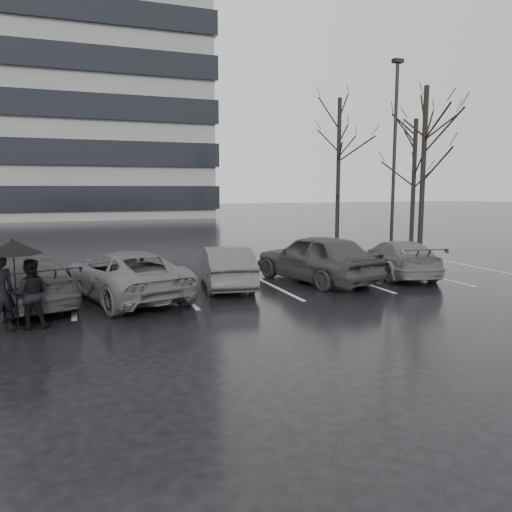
{
  "coord_description": "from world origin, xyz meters",
  "views": [
    {
      "loc": [
        -4.87,
        -11.41,
        2.9
      ],
      "look_at": [
        -0.37,
        1.0,
        1.1
      ],
      "focal_mm": 35.0,
      "sensor_mm": 36.0,
      "label": 1
    }
  ],
  "objects_px": {
    "pedestrian_right": "(31,294)",
    "tree_north": "(338,167)",
    "car_west_c": "(26,281)",
    "lamp_post": "(394,167)",
    "car_west_a": "(226,267)",
    "tree_east": "(423,166)",
    "car_main": "(316,258)",
    "car_east": "(397,258)",
    "tree_ne": "(414,178)",
    "car_west_b": "(125,275)"
  },
  "relations": [
    {
      "from": "pedestrian_right",
      "to": "tree_north",
      "type": "distance_m",
      "value": 24.4
    },
    {
      "from": "car_west_c",
      "to": "lamp_post",
      "type": "bearing_deg",
      "value": -176.67
    },
    {
      "from": "car_west_a",
      "to": "tree_east",
      "type": "bearing_deg",
      "value": -141.48
    },
    {
      "from": "car_main",
      "to": "pedestrian_right",
      "type": "xyz_separation_m",
      "value": [
        -7.93,
        -2.69,
        -0.03
      ]
    },
    {
      "from": "lamp_post",
      "to": "tree_north",
      "type": "height_order",
      "value": "tree_north"
    },
    {
      "from": "car_east",
      "to": "tree_ne",
      "type": "distance_m",
      "value": 15.26
    },
    {
      "from": "tree_ne",
      "to": "car_main",
      "type": "bearing_deg",
      "value": -136.78
    },
    {
      "from": "car_west_b",
      "to": "car_east",
      "type": "height_order",
      "value": "car_west_b"
    },
    {
      "from": "lamp_post",
      "to": "tree_north",
      "type": "distance_m",
      "value": 9.98
    },
    {
      "from": "car_east",
      "to": "car_main",
      "type": "bearing_deg",
      "value": 11.71
    },
    {
      "from": "car_west_c",
      "to": "pedestrian_right",
      "type": "xyz_separation_m",
      "value": [
        0.28,
        -2.2,
        0.11
      ]
    },
    {
      "from": "lamp_post",
      "to": "tree_east",
      "type": "height_order",
      "value": "lamp_post"
    },
    {
      "from": "car_west_b",
      "to": "tree_east",
      "type": "bearing_deg",
      "value": -168.74
    },
    {
      "from": "car_west_b",
      "to": "car_west_c",
      "type": "bearing_deg",
      "value": -15.57
    },
    {
      "from": "tree_north",
      "to": "car_main",
      "type": "bearing_deg",
      "value": -121.26
    },
    {
      "from": "car_east",
      "to": "pedestrian_right",
      "type": "height_order",
      "value": "pedestrian_right"
    },
    {
      "from": "car_west_a",
      "to": "tree_ne",
      "type": "xyz_separation_m",
      "value": [
        15.28,
        11.49,
        2.89
      ]
    },
    {
      "from": "car_west_a",
      "to": "tree_east",
      "type": "relative_size",
      "value": 0.46
    },
    {
      "from": "tree_north",
      "to": "car_east",
      "type": "bearing_deg",
      "value": -112.03
    },
    {
      "from": "pedestrian_right",
      "to": "tree_east",
      "type": "height_order",
      "value": "tree_east"
    },
    {
      "from": "car_west_a",
      "to": "tree_north",
      "type": "distance_m",
      "value": 19.02
    },
    {
      "from": "car_west_b",
      "to": "tree_east",
      "type": "relative_size",
      "value": 0.58
    },
    {
      "from": "car_west_c",
      "to": "tree_east",
      "type": "distance_m",
      "value": 20.13
    },
    {
      "from": "car_west_a",
      "to": "tree_ne",
      "type": "height_order",
      "value": "tree_ne"
    },
    {
      "from": "car_west_b",
      "to": "tree_east",
      "type": "distance_m",
      "value": 17.99
    },
    {
      "from": "car_main",
      "to": "tree_ne",
      "type": "relative_size",
      "value": 0.64
    },
    {
      "from": "tree_ne",
      "to": "car_west_a",
      "type": "bearing_deg",
      "value": -143.05
    },
    {
      "from": "car_west_a",
      "to": "tree_east",
      "type": "height_order",
      "value": "tree_east"
    },
    {
      "from": "pedestrian_right",
      "to": "tree_east",
      "type": "distance_m",
      "value": 20.85
    },
    {
      "from": "car_main",
      "to": "lamp_post",
      "type": "relative_size",
      "value": 0.53
    },
    {
      "from": "car_west_b",
      "to": "lamp_post",
      "type": "xyz_separation_m",
      "value": [
        12.09,
        5.49,
        3.18
      ]
    },
    {
      "from": "car_west_c",
      "to": "car_east",
      "type": "bearing_deg",
      "value": 164.99
    },
    {
      "from": "car_east",
      "to": "pedestrian_right",
      "type": "bearing_deg",
      "value": 25.57
    },
    {
      "from": "tree_east",
      "to": "tree_ne",
      "type": "bearing_deg",
      "value": 57.99
    },
    {
      "from": "pedestrian_right",
      "to": "tree_ne",
      "type": "height_order",
      "value": "tree_ne"
    },
    {
      "from": "car_west_c",
      "to": "tree_north",
      "type": "relative_size",
      "value": 0.5
    },
    {
      "from": "pedestrian_right",
      "to": "car_west_b",
      "type": "bearing_deg",
      "value": -130.8
    },
    {
      "from": "car_main",
      "to": "car_east",
      "type": "relative_size",
      "value": 1.09
    },
    {
      "from": "car_west_c",
      "to": "lamp_post",
      "type": "height_order",
      "value": "lamp_post"
    },
    {
      "from": "lamp_post",
      "to": "pedestrian_right",
      "type": "bearing_deg",
      "value": -151.5
    },
    {
      "from": "car_west_c",
      "to": "tree_east",
      "type": "relative_size",
      "value": 0.53
    },
    {
      "from": "car_east",
      "to": "tree_ne",
      "type": "bearing_deg",
      "value": -117.26
    },
    {
      "from": "car_main",
      "to": "lamp_post",
      "type": "height_order",
      "value": "lamp_post"
    },
    {
      "from": "car_west_c",
      "to": "pedestrian_right",
      "type": "relative_size",
      "value": 2.93
    },
    {
      "from": "car_west_b",
      "to": "car_east",
      "type": "xyz_separation_m",
      "value": [
        8.78,
        0.46,
        -0.05
      ]
    },
    {
      "from": "car_west_b",
      "to": "lamp_post",
      "type": "distance_m",
      "value": 13.65
    },
    {
      "from": "car_west_c",
      "to": "pedestrian_right",
      "type": "bearing_deg",
      "value": 79.86
    },
    {
      "from": "car_east",
      "to": "lamp_post",
      "type": "distance_m",
      "value": 6.82
    },
    {
      "from": "tree_east",
      "to": "tree_north",
      "type": "bearing_deg",
      "value": 98.13
    },
    {
      "from": "car_main",
      "to": "car_west_a",
      "type": "distance_m",
      "value": 2.9
    }
  ]
}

